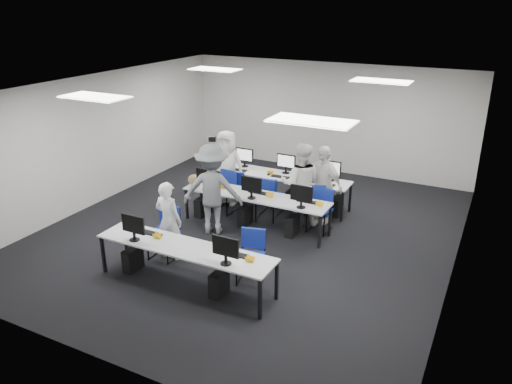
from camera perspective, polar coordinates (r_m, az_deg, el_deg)
The scene contains 23 objects.
room at distance 10.00m, azimuth -0.58°, elevation 3.36°, with size 9.00×9.02×3.00m.
ceiling_panels at distance 9.65m, azimuth -0.61°, elevation 11.78°, with size 5.20×4.60×0.02m.
desk_front at distance 8.43m, azimuth -8.15°, elevation -6.51°, with size 3.20×0.70×0.73m.
desk_mid at distance 10.45m, azimuth -0.06°, elevation -0.62°, with size 3.20×0.70×0.73m.
desk_back at distance 11.64m, azimuth 3.07°, elevation 1.68°, with size 3.20×0.70×0.73m.
equipment_front at distance 8.67m, azimuth -9.16°, elevation -8.16°, with size 2.51×0.41×1.19m.
equipment_mid at distance 10.64m, azimuth -1.02°, elevation -2.08°, with size 2.91×0.41×1.19m.
equipment_back at distance 11.69m, azimuth 3.94°, elevation 0.08°, with size 2.91×0.41×1.19m.
chair_0 at distance 9.57m, azimuth -10.34°, elevation -5.60°, with size 0.49×0.53×0.98m.
chair_1 at distance 8.67m, azimuth -0.56°, elevation -8.40°, with size 0.55×0.58×0.91m.
chair_2 at distance 11.42m, azimuth -3.58°, elevation -0.80°, with size 0.48×0.52×0.93m.
chair_3 at distance 11.00m, azimuth 1.18°, elevation -1.76°, with size 0.54×0.56×0.86m.
chair_4 at distance 10.54m, azimuth 7.31°, elevation -2.97°, with size 0.47×0.50×0.89m.
chair_5 at distance 11.77m, azimuth -2.09°, elevation -0.17°, with size 0.52×0.55×0.87m.
chair_6 at distance 11.29m, azimuth 1.71°, elevation -1.14°, with size 0.43×0.47×0.87m.
chair_7 at distance 10.89m, azimuth 6.66°, elevation -2.02°, with size 0.61×0.63×0.94m.
handbag at distance 11.01m, azimuth -7.02°, elevation 1.36°, with size 0.31×0.20×0.25m, color #9D7751.
student_0 at distance 9.34m, azimuth -9.95°, elevation -3.24°, with size 0.55×0.36×1.51m, color white.
student_1 at distance 10.63m, azimuth 5.14°, elevation 0.93°, with size 0.87×0.68×1.79m, color white.
student_2 at distance 11.67m, azimuth -3.35°, elevation 2.78°, with size 0.86×0.56×1.76m, color white.
student_3 at distance 10.75m, azimuth 7.60°, elevation 0.85°, with size 1.01×0.42×1.72m, color white.
photographer at distance 10.18m, azimuth -5.01°, elevation 0.30°, with size 1.22×0.70×1.90m, color slate.
dslr_camera at distance 10.04m, azimuth -5.02°, elevation 6.07°, with size 0.14×0.18×0.10m, color black.
Camera 1 is at (4.40, -8.44, 4.59)m, focal length 35.00 mm.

